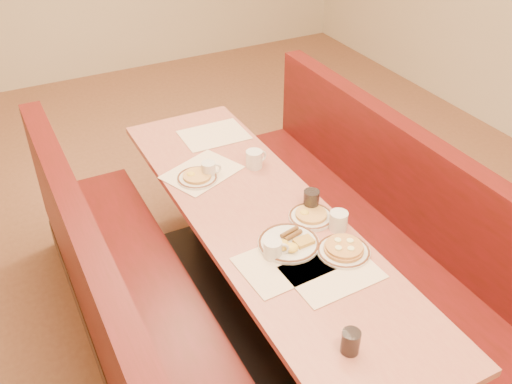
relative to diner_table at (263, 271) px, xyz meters
name	(u,v)px	position (x,y,z in m)	size (l,w,h in m)	color
ground	(263,318)	(0.00, 0.00, -0.37)	(8.00, 8.00, 0.00)	#9E6647
diner_table	(263,271)	(0.00, 0.00, 0.00)	(0.70, 2.50, 0.75)	black
booth_left	(134,319)	(-0.73, 0.00, -0.01)	(0.55, 2.50, 1.05)	#4C3326
booth_right	(371,234)	(0.73, 0.00, -0.01)	(0.55, 2.50, 1.05)	#4C3326
placemat_near_left	(285,263)	(-0.08, -0.36, 0.38)	(0.42, 0.32, 0.00)	#FAEAC3
placemat_near_right	(332,272)	(0.08, -0.51, 0.38)	(0.41, 0.30, 0.00)	#FAEAC3
placemat_far_left	(202,172)	(-0.12, 0.53, 0.38)	(0.41, 0.30, 0.00)	#FAEAC3
placemat_far_right	(214,135)	(0.12, 0.90, 0.38)	(0.40, 0.30, 0.00)	#FAEAC3
pancake_plate	(344,250)	(0.20, -0.42, 0.40)	(0.25, 0.25, 0.06)	silver
eggs_plate	(288,243)	(0.00, -0.26, 0.39)	(0.30, 0.30, 0.06)	silver
extra_plate_mid	(311,216)	(0.21, -0.12, 0.39)	(0.23, 0.23, 0.05)	silver
extra_plate_far	(197,177)	(-0.17, 0.47, 0.39)	(0.23, 0.23, 0.05)	silver
coffee_mug_a	(339,220)	(0.28, -0.26, 0.43)	(0.13, 0.09, 0.10)	silver
coffee_mug_b	(273,249)	(-0.11, -0.30, 0.42)	(0.12, 0.09, 0.09)	silver
coffee_mug_c	(255,159)	(0.18, 0.45, 0.43)	(0.14, 0.10, 0.10)	silver
coffee_mug_d	(209,169)	(-0.09, 0.48, 0.42)	(0.11, 0.08, 0.09)	silver
soda_tumbler_near	(351,342)	(-0.11, -0.91, 0.43)	(0.07, 0.07, 0.10)	black
soda_tumbler_mid	(311,200)	(0.25, -0.06, 0.43)	(0.08, 0.08, 0.11)	black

